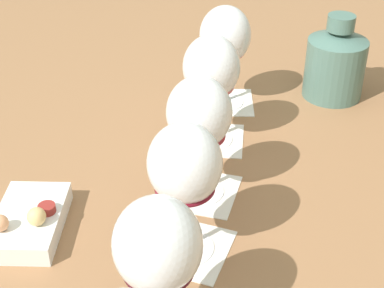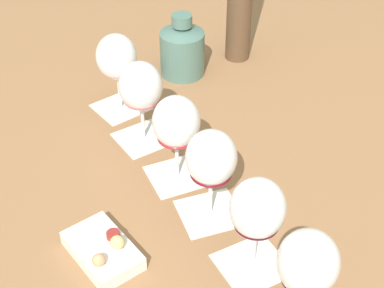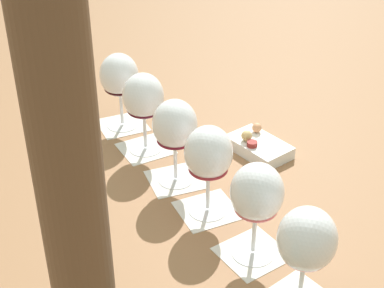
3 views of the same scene
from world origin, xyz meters
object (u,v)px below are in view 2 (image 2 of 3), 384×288
Objects in this scene: wine_glass_1 at (141,89)px; wine_glass_4 at (257,212)px; wine_glass_5 at (307,266)px; snack_dish at (103,250)px; wine_glass_3 at (211,161)px; wine_glass_0 at (117,60)px; ceramic_vase at (182,49)px; wine_glass_2 at (176,125)px.

wine_glass_1 and wine_glass_4 have the same top height.
wine_glass_5 is 1.14× the size of snack_dish.
snack_dish is (-0.09, -0.19, -0.11)m from wine_glass_3.
wine_glass_0 is 1.00× the size of wine_glass_5.
wine_glass_0 is at bearing 151.05° from wine_glass_1.
ceramic_vase is (-0.45, 0.45, -0.06)m from wine_glass_4.
wine_glass_3 is at bearing -26.50° from wine_glass_0.
wine_glass_0 is at bearing -98.70° from ceramic_vase.
snack_dish is (0.15, -0.30, -0.11)m from wine_glass_1.
wine_glass_0 is 1.00× the size of wine_glass_4.
wine_glass_5 reaches higher than ceramic_vase.
snack_dish is (-0.22, -0.13, -0.11)m from wine_glass_4.
wine_glass_4 is at bearing 29.64° from snack_dish.
wine_glass_0 reaches higher than snack_dish.
snack_dish is at bearing -150.36° from wine_glass_4.
wine_glass_4 is 0.64m from ceramic_vase.
wine_glass_1 is 0.14m from wine_glass_2.
wine_glass_4 and wine_glass_5 have the same top height.
wine_glass_2 is 1.16× the size of ceramic_vase.
wine_glass_2 is 0.40m from ceramic_vase.
wine_glass_3 is at bearing 63.55° from snack_dish.
wine_glass_5 is 0.76m from ceramic_vase.
wine_glass_1 is at bearing 115.72° from snack_dish.
ceramic_vase is at bearing 130.23° from wine_glass_3.
wine_glass_3 and wine_glass_5 have the same top height.
wine_glass_1 is at bearing -72.68° from ceramic_vase.
wine_glass_4 is 1.14× the size of snack_dish.
wine_glass_5 is at bearing -26.52° from wine_glass_2.
wine_glass_4 is at bearing -44.87° from ceramic_vase.
wine_glass_2 is 0.12m from wine_glass_3.
wine_glass_1 reaches higher than ceramic_vase.
wine_glass_5 is (0.24, -0.12, -0.00)m from wine_glass_3.
wine_glass_2 is at bearing -57.04° from ceramic_vase.
wine_glass_2 is (0.25, -0.13, 0.00)m from wine_glass_0.
wine_glass_2 reaches higher than snack_dish.
snack_dish is at bearing -54.51° from wine_glass_0.
ceramic_vase is at bearing 111.88° from snack_dish.
wine_glass_0 and wine_glass_2 have the same top height.
wine_glass_4 reaches higher than snack_dish.
wine_glass_2 is 1.00× the size of wine_glass_3.
wine_glass_3 is 1.00× the size of wine_glass_5.
wine_glass_5 is at bearing -26.13° from wine_glass_1.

